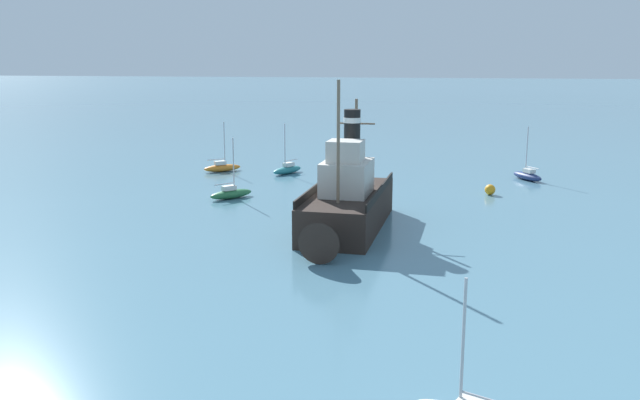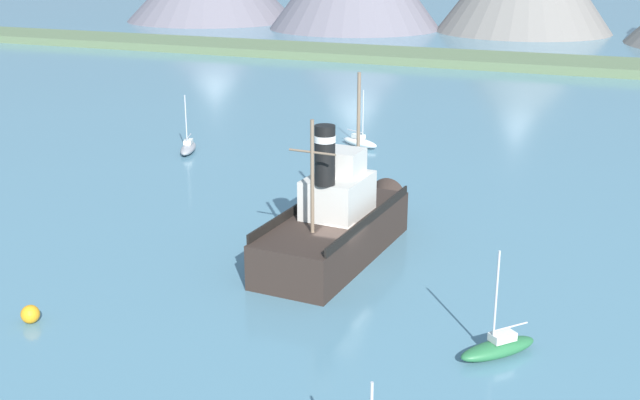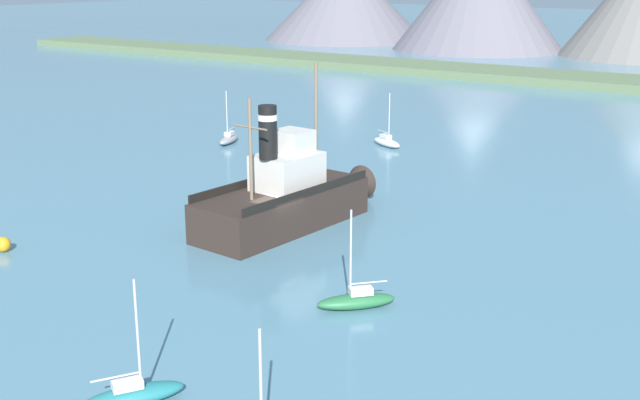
{
  "view_description": "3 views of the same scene",
  "coord_description": "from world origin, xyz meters",
  "px_view_note": "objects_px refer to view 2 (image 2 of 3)",
  "views": [
    {
      "loc": [
        -6.46,
        45.53,
        11.36
      ],
      "look_at": [
        0.66,
        1.92,
        1.84
      ],
      "focal_mm": 38.0,
      "sensor_mm": 36.0,
      "label": 1
    },
    {
      "loc": [
        13.32,
        -37.17,
        17.03
      ],
      "look_at": [
        -2.92,
        4.08,
        2.51
      ],
      "focal_mm": 45.0,
      "sensor_mm": 36.0,
      "label": 2
    },
    {
      "loc": [
        27.88,
        -35.76,
        15.46
      ],
      "look_at": [
        1.65,
        1.84,
        2.25
      ],
      "focal_mm": 45.0,
      "sensor_mm": 36.0,
      "label": 3
    }
  ],
  "objects_px": {
    "old_tugboat": "(338,223)",
    "mooring_buoy": "(30,314)",
    "sailboat_white": "(360,142)",
    "sailboat_grey": "(188,148)",
    "sailboat_green": "(498,347)"
  },
  "relations": [
    {
      "from": "old_tugboat",
      "to": "sailboat_white",
      "type": "bearing_deg",
      "value": 105.92
    },
    {
      "from": "old_tugboat",
      "to": "sailboat_grey",
      "type": "xyz_separation_m",
      "value": [
        -19.42,
        16.51,
        -1.4
      ]
    },
    {
      "from": "sailboat_grey",
      "to": "sailboat_white",
      "type": "bearing_deg",
      "value": 29.5
    },
    {
      "from": "old_tugboat",
      "to": "sailboat_grey",
      "type": "bearing_deg",
      "value": 139.63
    },
    {
      "from": "sailboat_white",
      "to": "sailboat_green",
      "type": "xyz_separation_m",
      "value": [
        17.16,
        -32.17,
        0.0
      ]
    },
    {
      "from": "sailboat_green",
      "to": "mooring_buoy",
      "type": "bearing_deg",
      "value": -166.94
    },
    {
      "from": "old_tugboat",
      "to": "mooring_buoy",
      "type": "xyz_separation_m",
      "value": [
        -10.33,
        -13.3,
        -1.39
      ]
    },
    {
      "from": "old_tugboat",
      "to": "sailboat_green",
      "type": "relative_size",
      "value": 2.98
    },
    {
      "from": "sailboat_grey",
      "to": "mooring_buoy",
      "type": "relative_size",
      "value": 5.62
    },
    {
      "from": "sailboat_green",
      "to": "mooring_buoy",
      "type": "xyz_separation_m",
      "value": [
        -20.74,
        -4.81,
        0.01
      ]
    },
    {
      "from": "old_tugboat",
      "to": "sailboat_green",
      "type": "height_order",
      "value": "old_tugboat"
    },
    {
      "from": "old_tugboat",
      "to": "sailboat_white",
      "type": "height_order",
      "value": "old_tugboat"
    },
    {
      "from": "old_tugboat",
      "to": "sailboat_grey",
      "type": "relative_size",
      "value": 2.98
    },
    {
      "from": "mooring_buoy",
      "to": "sailboat_grey",
      "type": "bearing_deg",
      "value": 106.96
    },
    {
      "from": "sailboat_grey",
      "to": "sailboat_white",
      "type": "height_order",
      "value": "same"
    }
  ]
}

